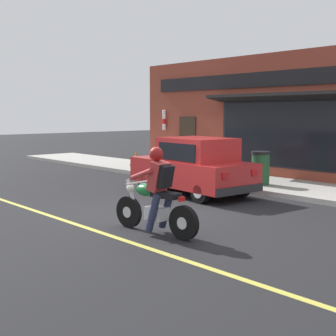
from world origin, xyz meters
TOP-DOWN VIEW (x-y plane):
  - ground_plane at (0.00, 0.00)m, footprint 80.00×80.00m
  - sidewalk_curb at (5.02, 3.00)m, footprint 2.60×22.00m
  - lane_stripe at (-1.80, 3.00)m, footprint 0.12×19.80m
  - storefront_building at (6.55, 2.40)m, footprint 1.25×10.26m
  - motorcycle_with_rider at (-1.07, -1.36)m, footprint 0.61×2.02m
  - car_hatchback at (2.48, 1.18)m, footprint 1.97×3.91m
  - trash_bin at (4.56, 0.44)m, footprint 0.56×0.56m
  - fire_hydrant at (4.10, 3.94)m, footprint 0.36×0.24m
  - traffic_cone at (4.94, 6.80)m, footprint 0.36×0.36m

SIDE VIEW (x-z plane):
  - ground_plane at x=0.00m, z-range 0.00..0.00m
  - lane_stripe at x=-1.80m, z-range 0.00..0.01m
  - sidewalk_curb at x=5.02m, z-range 0.00..0.14m
  - traffic_cone at x=4.94m, z-range 0.13..0.73m
  - fire_hydrant at x=4.10m, z-range 0.13..1.01m
  - trash_bin at x=4.56m, z-range 0.15..1.13m
  - motorcycle_with_rider at x=-1.07m, z-range -0.13..1.49m
  - car_hatchback at x=2.48m, z-range -0.02..1.55m
  - storefront_building at x=6.55m, z-range 0.01..4.21m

